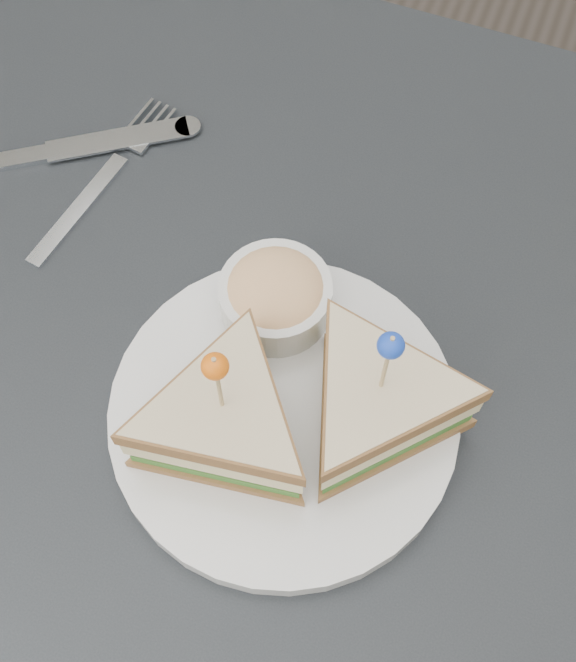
% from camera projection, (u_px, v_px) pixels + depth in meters
% --- Properties ---
extents(ground_plane, '(3.50, 3.50, 0.00)m').
position_uv_depth(ground_plane, '(280.00, 569.00, 1.29)').
color(ground_plane, '#3F3833').
extents(table, '(0.80, 0.80, 0.75)m').
position_uv_depth(table, '(272.00, 406.00, 0.69)').
color(table, black).
rests_on(table, ground).
extents(plate_meal, '(0.32, 0.32, 0.15)m').
position_uv_depth(plate_meal, '(294.00, 401.00, 0.56)').
color(plate_meal, silver).
rests_on(plate_meal, table).
extents(cutlery_fork, '(0.05, 0.19, 0.01)m').
position_uv_depth(cutlery_fork, '(109.00, 172.00, 0.70)').
color(cutlery_fork, white).
rests_on(cutlery_fork, table).
extents(cutlery_knife, '(0.20, 0.14, 0.01)m').
position_uv_depth(cutlery_knife, '(59.00, 151.00, 0.71)').
color(cutlery_knife, silver).
rests_on(cutlery_knife, table).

